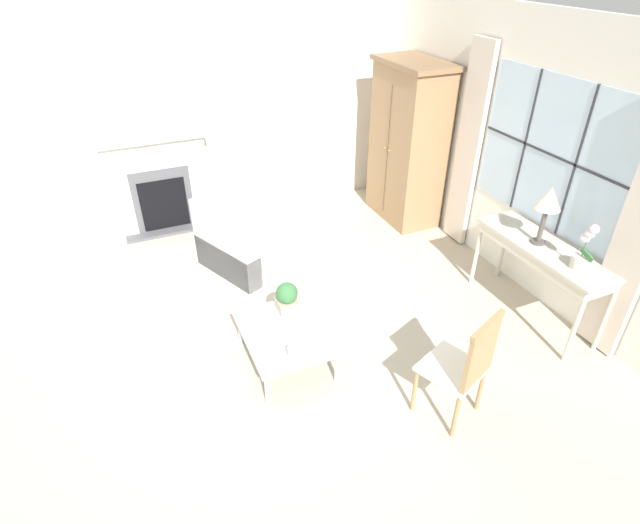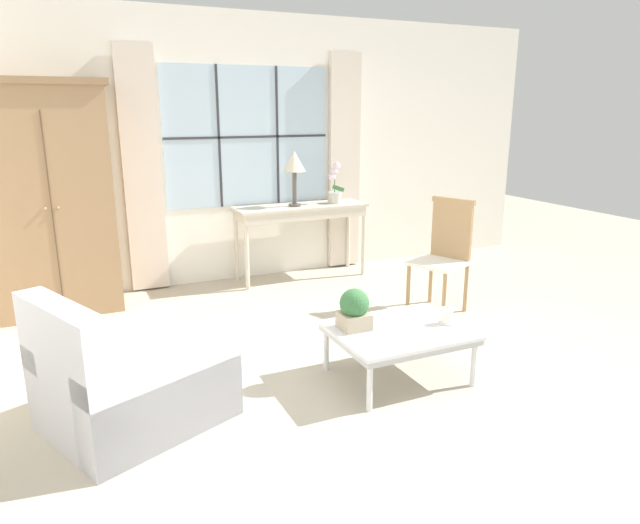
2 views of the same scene
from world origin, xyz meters
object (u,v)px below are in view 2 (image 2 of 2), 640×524
armoire (51,199)px  pillar_candle (447,316)px  table_lamp (294,164)px  console_table (301,213)px  side_chair_wooden (445,249)px  potted_plant_small (354,309)px  potted_orchid (335,187)px  armchair_upholstered (130,383)px  coffee_table (399,334)px

armoire → pillar_candle: 3.61m
table_lamp → pillar_candle: table_lamp is taller
console_table → side_chair_wooden: size_ratio=1.38×
side_chair_wooden → pillar_candle: size_ratio=8.21×
potted_plant_small → side_chair_wooden: bearing=32.8°
console_table → side_chair_wooden: bearing=-61.8°
console_table → potted_plant_small: 2.52m
console_table → potted_orchid: 0.48m
potted_orchid → side_chair_wooden: (0.41, -1.50, -0.40)m
armchair_upholstered → side_chair_wooden: (2.91, 0.90, 0.32)m
potted_orchid → pillar_candle: potted_orchid is taller
console_table → potted_orchid: bearing=-1.6°
armoire → side_chair_wooden: (3.25, -1.46, -0.46)m
potted_orchid → side_chair_wooden: 1.61m
armchair_upholstered → pillar_candle: bearing=-5.6°
armoire → pillar_candle: bearing=-46.2°
armchair_upholstered → potted_plant_small: 1.51m
armchair_upholstered → coffee_table: size_ratio=1.32×
armoire → potted_orchid: (2.85, 0.04, -0.06)m
potted_orchid → side_chair_wooden: size_ratio=0.43×
table_lamp → potted_plant_small: 2.58m
side_chair_wooden → coffee_table: bearing=-137.6°
table_lamp → potted_orchid: 0.56m
armoire → potted_orchid: 2.85m
table_lamp → coffee_table: table_lamp is taller
potted_orchid → console_table: bearing=178.4°
armoire → armchair_upholstered: 2.51m
potted_orchid → armchair_upholstered: size_ratio=0.37×
console_table → potted_orchid: size_ratio=3.23×
armoire → console_table: size_ratio=1.44×
armoire → console_table: (2.44, 0.05, -0.32)m
armchair_upholstered → pillar_candle: armchair_upholstered is taller
table_lamp → potted_orchid: (0.48, 0.01, -0.28)m
armchair_upholstered → side_chair_wooden: bearing=17.2°
potted_plant_small → pillar_candle: size_ratio=2.24×
side_chair_wooden → potted_plant_small: 1.70m
coffee_table → pillar_candle: (0.35, -0.06, 0.09)m
coffee_table → potted_plant_small: potted_plant_small is taller
console_table → coffee_table: size_ratio=1.60×
armoire → coffee_table: armoire is taller
table_lamp → armchair_upholstered: bearing=-130.3°
console_table → side_chair_wooden: 1.72m
side_chair_wooden → pillar_candle: (-0.79, -1.11, -0.16)m
console_table → coffee_table: (-0.33, -2.56, -0.40)m
potted_plant_small → pillar_candle: bearing=-16.5°
console_table → potted_plant_small: console_table is taller
pillar_candle → potted_orchid: bearing=81.6°
armoire → potted_orchid: bearing=0.8°
console_table → armchair_upholstered: 3.24m
armoire → side_chair_wooden: bearing=-24.2°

